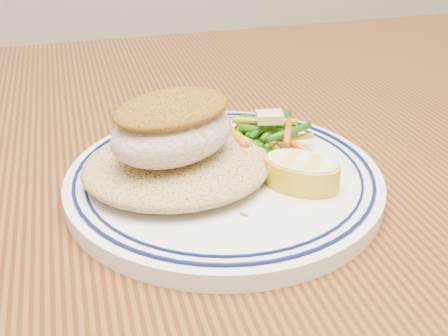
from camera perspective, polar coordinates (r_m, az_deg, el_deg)
dining_table at (r=0.56m, az=-2.14°, el=-9.06°), size 1.50×0.90×0.75m
plate at (r=0.47m, az=0.00°, el=-1.12°), size 0.26×0.26×0.02m
rice_pilaf at (r=0.46m, az=-4.76°, el=0.63°), size 0.16×0.14×0.03m
fish_fillet at (r=0.44m, az=-5.26°, el=4.19°), size 0.12×0.11×0.05m
vegetable_pile at (r=0.50m, az=3.50°, el=3.23°), size 0.10×0.10×0.03m
butter_pat at (r=0.50m, az=4.64°, el=5.18°), size 0.03×0.02×0.01m
lemon_wedge at (r=0.45m, az=7.89°, el=-0.35°), size 0.08×0.08×0.02m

